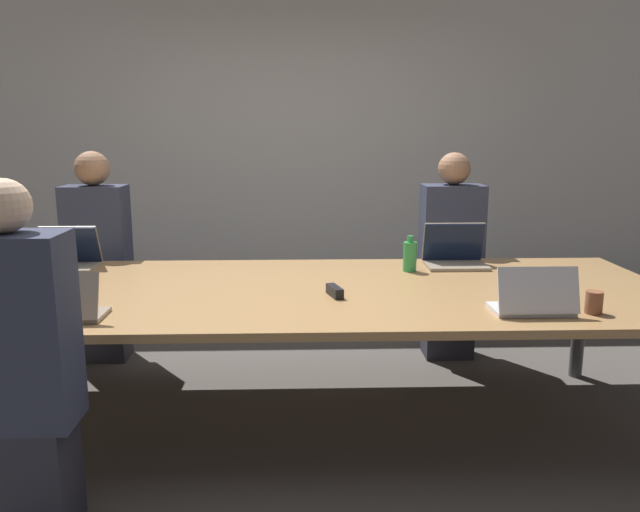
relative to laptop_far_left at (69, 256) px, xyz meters
The scene contains 14 objects.
ground_plane 1.58m from the laptop_far_left, 22.83° to the right, with size 24.00×24.00×0.00m, color #4C4742.
curtain_wall 2.35m from the laptop_far_left, 56.51° to the left, with size 12.00×0.06×2.80m.
conference_table 1.37m from the laptop_far_left, 22.83° to the right, with size 4.07×1.44×0.73m.
laptop_far_left is the anchor object (origin of this frame).
person_far_left 0.44m from the laptop_far_left, 85.50° to the left, with size 0.40×0.24×1.40m.
laptop_far_right 2.30m from the laptop_far_left, ahead, with size 0.37×0.26×0.26m.
person_far_right 2.42m from the laptop_far_left, ahead, with size 0.40×0.24×1.39m.
bottle_far_right 2.01m from the laptop_far_left, ahead, with size 0.08×0.08×0.21m.
laptop_near_right 2.62m from the laptop_far_left, 22.92° to the right, with size 0.36×0.22×0.22m.
cup_near_right 2.87m from the laptop_far_left, 20.77° to the right, with size 0.08×0.08×0.10m.
laptop_near_left 1.09m from the laptop_far_left, 72.22° to the right, with size 0.36×0.22×0.22m.
person_near_left 1.49m from the laptop_far_left, 77.22° to the right, with size 0.40×0.24×1.37m.
bottle_near_left 0.88m from the laptop_far_left, 85.77° to the right, with size 0.08×0.08×0.21m.
stapler 1.69m from the laptop_far_left, 24.07° to the right, with size 0.08×0.16×0.05m.
Camera 1 is at (0.12, -3.13, 1.54)m, focal length 35.00 mm.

